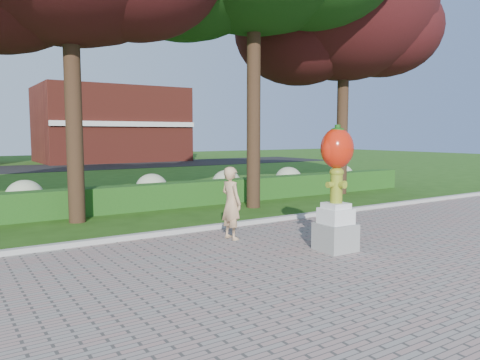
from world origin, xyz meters
The scene contains 10 objects.
ground centered at (0.00, 0.00, 0.00)m, with size 100.00×100.00×0.00m, color #244912.
walkway centered at (0.00, -4.00, 0.02)m, with size 40.00×14.00×0.04m, color gray.
curb centered at (0.00, 3.00, 0.07)m, with size 40.00×0.18×0.15m, color #ADADA5.
lawn_hedge centered at (0.00, 7.00, 0.40)m, with size 24.00×0.70×0.80m, color #134313.
hydrangea_row centered at (0.57, 8.00, 0.55)m, with size 20.10×1.10×0.99m.
street centered at (0.00, 28.00, 0.01)m, with size 50.00×8.00×0.02m, color black.
building_right centered at (8.00, 34.00, 3.20)m, with size 12.00×8.00×6.40m, color maroon.
tree_far_right centered at (8.40, 6.58, 6.97)m, with size 7.88×6.72×10.21m.
hydrant_sculpture centered at (1.56, -0.22, 1.38)m, with size 0.74×0.72×2.54m.
woman centered at (0.35, 1.83, 0.86)m, with size 0.60×0.39×1.63m, color tan.
Camera 1 is at (-5.15, -6.96, 2.40)m, focal length 35.00 mm.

